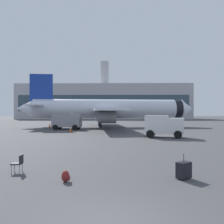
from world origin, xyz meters
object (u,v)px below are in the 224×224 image
(airplane_at_gate, at_px, (109,109))
(rolling_suitcase, at_px, (184,170))
(safety_cone_near, at_px, (50,125))
(service_truck, at_px, (67,120))
(traveller_backpack, at_px, (66,176))
(safety_cone_mid, at_px, (70,129))
(gate_chair, at_px, (18,162))
(cargo_van, at_px, (164,125))

(airplane_at_gate, height_order, rolling_suitcase, airplane_at_gate)
(airplane_at_gate, relative_size, safety_cone_near, 46.33)
(safety_cone_near, height_order, rolling_suitcase, rolling_suitcase)
(service_truck, height_order, traveller_backpack, service_truck)
(airplane_at_gate, xyz_separation_m, safety_cone_mid, (-5.36, -12.02, -3.26))
(traveller_backpack, distance_m, gate_chair, 3.03)
(cargo_van, bearing_deg, safety_cone_mid, 148.21)
(safety_cone_near, relative_size, rolling_suitcase, 0.70)
(airplane_at_gate, height_order, traveller_backpack, airplane_at_gate)
(cargo_van, height_order, traveller_backpack, cargo_van)
(safety_cone_mid, height_order, gate_chair, gate_chair)
(safety_cone_mid, bearing_deg, airplane_at_gate, 65.95)
(service_truck, bearing_deg, cargo_van, -41.30)
(traveller_backpack, xyz_separation_m, gate_chair, (-2.63, 1.49, 0.27))
(safety_cone_mid, distance_m, rolling_suitcase, 27.30)
(safety_cone_mid, bearing_deg, safety_cone_near, 118.93)
(rolling_suitcase, bearing_deg, safety_cone_mid, 111.52)
(safety_cone_near, xyz_separation_m, traveller_backpack, (11.51, -37.85, -0.15))
(cargo_van, height_order, rolling_suitcase, cargo_van)
(service_truck, height_order, safety_cone_near, service_truck)
(cargo_van, relative_size, traveller_backpack, 9.90)
(safety_cone_near, distance_m, gate_chair, 37.42)
(safety_cone_mid, relative_size, traveller_backpack, 1.65)
(airplane_at_gate, distance_m, cargo_van, 21.20)
(safety_cone_near, bearing_deg, airplane_at_gate, 0.64)
(gate_chair, bearing_deg, service_truck, 97.60)
(traveller_backpack, bearing_deg, gate_chair, 150.40)
(cargo_van, bearing_deg, traveller_backpack, -112.81)
(rolling_suitcase, bearing_deg, service_truck, 111.10)
(safety_cone_mid, xyz_separation_m, gate_chair, (2.31, -24.47, 0.11))
(gate_chair, bearing_deg, airplane_at_gate, 85.22)
(service_truck, relative_size, safety_cone_near, 6.44)
(service_truck, xyz_separation_m, cargo_van, (14.15, -12.43, -0.16))
(airplane_at_gate, bearing_deg, gate_chair, -94.78)
(safety_cone_mid, bearing_deg, service_truck, 108.75)
(airplane_at_gate, bearing_deg, cargo_van, -69.99)
(rolling_suitcase, distance_m, traveller_backpack, 5.11)
(safety_cone_near, distance_m, traveller_backpack, 39.56)
(traveller_backpack, bearing_deg, service_truck, 102.01)
(safety_cone_mid, relative_size, gate_chair, 0.92)
(service_truck, relative_size, gate_chair, 5.78)
(cargo_van, distance_m, traveller_backpack, 19.74)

